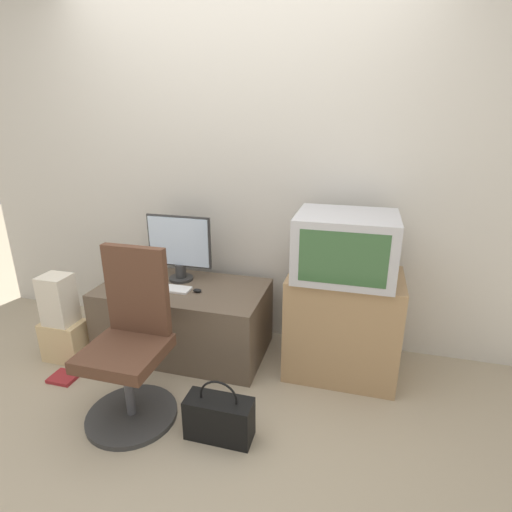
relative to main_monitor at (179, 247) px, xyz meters
The scene contains 13 objects.
ground_plane 1.33m from the main_monitor, 70.24° to the right, with size 12.00×12.00×0.00m, color tan.
wall_back 0.72m from the main_monitor, 38.75° to the left, with size 4.40×0.05×2.60m.
desk 0.52m from the main_monitor, 61.68° to the right, with size 1.17×0.63×0.50m.
side_stand 1.25m from the main_monitor, ahead, with size 0.71×0.49×0.70m.
main_monitor is the anchor object (origin of this frame).
keyboard 0.31m from the main_monitor, 91.35° to the right, with size 0.30×0.11×0.01m.
mouse 0.36m from the main_monitor, 41.57° to the right, with size 0.06×0.04×0.03m.
crt_tv 1.17m from the main_monitor, ahead, with size 0.59×0.49×0.39m.
office_chair 0.88m from the main_monitor, 85.22° to the right, with size 0.51×0.51×0.98m.
cardboard_box_lower 1.03m from the main_monitor, 146.98° to the right, with size 0.29×0.19×0.29m.
cardboard_box_upper 0.89m from the main_monitor, 146.98° to the right, with size 0.19×0.17×0.35m.
handbag 1.23m from the main_monitor, 55.13° to the right, with size 0.36×0.15×0.35m.
book 1.14m from the main_monitor, 129.84° to the right, with size 0.17×0.14×0.02m.
Camera 1 is at (0.87, -1.44, 1.64)m, focal length 28.00 mm.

